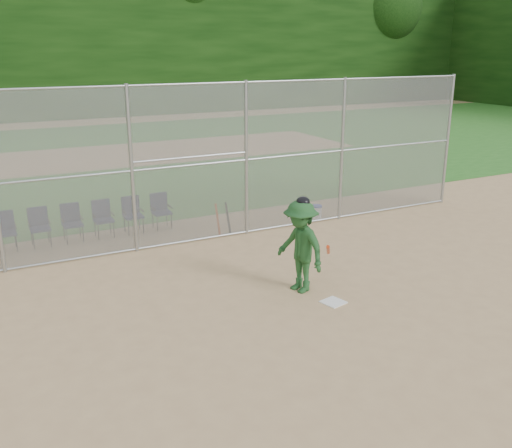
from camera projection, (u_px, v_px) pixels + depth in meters
name	position (u px, v px, depth m)	size (l,w,h in m)	color
ground	(317.00, 316.00, 10.61)	(100.00, 100.00, 0.00)	tan
grass_strip	(100.00, 157.00, 25.89)	(100.00, 100.00, 0.00)	#26651E
dirt_patch_far	(100.00, 156.00, 25.89)	(24.00, 24.00, 0.00)	tan
backstop_fence	(210.00, 161.00, 14.24)	(16.09, 0.09, 4.00)	gray
treeline	(81.00, 30.00, 25.95)	(81.00, 60.00, 11.00)	black
home_plate	(333.00, 302.00, 11.16)	(0.41, 0.41, 0.02)	white
batter_at_plate	(300.00, 246.00, 11.44)	(1.12, 1.41, 1.99)	#1F4F24
water_cooler	(317.00, 212.00, 16.56)	(0.31, 0.31, 0.40)	white
spare_bats	(223.00, 219.00, 15.16)	(0.36, 0.34, 0.83)	#D84C14
chair_1	(6.00, 232.00, 13.85)	(0.54, 0.52, 0.96)	#0F1839
chair_2	(40.00, 228.00, 14.19)	(0.54, 0.52, 0.96)	#0F1839
chair_3	(73.00, 223.00, 14.53)	(0.54, 0.52, 0.96)	#0F1839
chair_4	(104.00, 219.00, 14.88)	(0.54, 0.52, 0.96)	#0F1839
chair_5	(133.00, 215.00, 15.22)	(0.54, 0.52, 0.96)	#0F1839
chair_6	(162.00, 212.00, 15.57)	(0.54, 0.52, 0.96)	#0F1839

